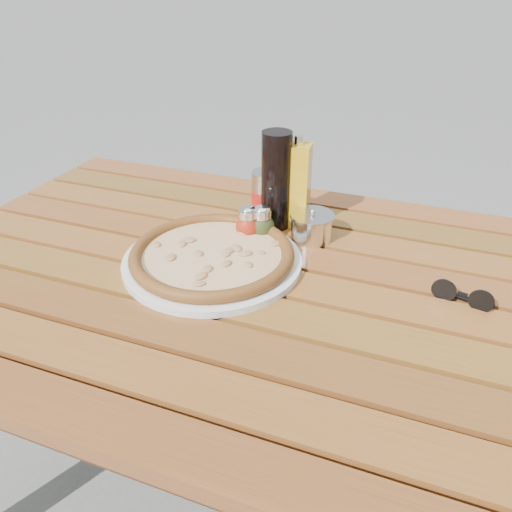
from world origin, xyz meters
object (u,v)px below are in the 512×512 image
(olive_oil_cruet, at_px, (297,185))
(plate, at_px, (212,261))
(oregano_shaker, at_px, (262,223))
(dark_bottle, at_px, (276,181))
(parmesan_tin, at_px, (312,226))
(pepper_shaker, at_px, (248,224))
(sunglasses, at_px, (462,296))
(table, at_px, (253,305))
(soda_can, at_px, (266,197))
(pizza, at_px, (212,254))

(olive_oil_cruet, bearing_deg, plate, -114.58)
(plate, relative_size, oregano_shaker, 4.39)
(plate, bearing_deg, dark_bottle, 72.74)
(dark_bottle, bearing_deg, parmesan_tin, -18.16)
(pepper_shaker, relative_size, oregano_shaker, 1.00)
(sunglasses, bearing_deg, oregano_shaker, 177.95)
(table, distance_m, dark_bottle, 0.28)
(dark_bottle, height_order, parmesan_tin, dark_bottle)
(table, bearing_deg, sunglasses, 6.54)
(pepper_shaker, height_order, soda_can, soda_can)
(pepper_shaker, distance_m, oregano_shaker, 0.03)
(table, relative_size, sunglasses, 12.58)
(soda_can, xyz_separation_m, parmesan_tin, (0.12, -0.05, -0.03))
(oregano_shaker, bearing_deg, pizza, -113.36)
(pepper_shaker, bearing_deg, pizza, -103.91)
(soda_can, bearing_deg, pizza, -98.53)
(plate, relative_size, parmesan_tin, 3.29)
(pepper_shaker, distance_m, olive_oil_cruet, 0.14)
(dark_bottle, xyz_separation_m, olive_oil_cruet, (0.04, 0.02, -0.01))
(olive_oil_cruet, bearing_deg, parmesan_tin, -45.78)
(oregano_shaker, distance_m, dark_bottle, 0.10)
(pepper_shaker, bearing_deg, parmesan_tin, 22.63)
(parmesan_tin, distance_m, sunglasses, 0.34)
(pizza, height_order, sunglasses, sunglasses)
(pepper_shaker, xyz_separation_m, oregano_shaker, (0.03, 0.01, 0.00))
(pizza, distance_m, olive_oil_cruet, 0.26)
(pepper_shaker, height_order, oregano_shaker, same)
(pizza, xyz_separation_m, oregano_shaker, (0.06, 0.13, 0.02))
(pepper_shaker, bearing_deg, olive_oil_cruet, 55.32)
(soda_can, bearing_deg, sunglasses, -23.05)
(table, distance_m, oregano_shaker, 0.18)
(table, xyz_separation_m, plate, (-0.09, 0.01, 0.08))
(table, xyz_separation_m, sunglasses, (0.38, 0.04, 0.09))
(oregano_shaker, xyz_separation_m, olive_oil_cruet, (0.05, 0.10, 0.06))
(table, bearing_deg, parmesan_tin, 69.27)
(soda_can, bearing_deg, plate, -98.53)
(oregano_shaker, height_order, dark_bottle, dark_bottle)
(table, relative_size, dark_bottle, 6.36)
(pizza, distance_m, dark_bottle, 0.23)
(olive_oil_cruet, bearing_deg, sunglasses, -27.50)
(parmesan_tin, bearing_deg, dark_bottle, 161.84)
(plate, xyz_separation_m, pizza, (0.00, 0.00, 0.02))
(parmesan_tin, bearing_deg, sunglasses, -23.52)
(pizza, bearing_deg, sunglasses, 4.44)
(oregano_shaker, xyz_separation_m, dark_bottle, (0.01, 0.07, 0.07))
(pizza, relative_size, oregano_shaker, 4.92)
(oregano_shaker, bearing_deg, parmesan_tin, 22.31)
(plate, xyz_separation_m, dark_bottle, (0.06, 0.20, 0.10))
(plate, xyz_separation_m, oregano_shaker, (0.06, 0.13, 0.03))
(table, distance_m, plate, 0.12)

